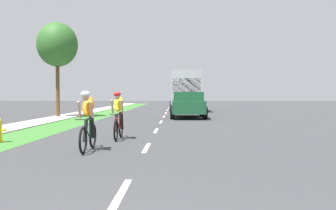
% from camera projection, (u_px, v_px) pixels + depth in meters
% --- Properties ---
extents(ground_plane, '(120.00, 120.00, 0.00)m').
position_uv_depth(ground_plane, '(163.00, 118.00, 22.31)').
color(ground_plane, '#38383A').
extents(grass_verge, '(1.99, 70.00, 0.01)m').
position_uv_depth(grass_verge, '(88.00, 118.00, 22.42)').
color(grass_verge, '#38722D').
rests_on(grass_verge, ground_plane).
extents(sidewalk_concrete, '(1.70, 70.00, 0.10)m').
position_uv_depth(sidewalk_concrete, '(59.00, 118.00, 22.46)').
color(sidewalk_concrete, '#B2ADA3').
rests_on(sidewalk_concrete, ground_plane).
extents(lane_markings_center, '(0.12, 53.13, 0.01)m').
position_uv_depth(lane_markings_center, '(165.00, 115.00, 26.31)').
color(lane_markings_center, white).
rests_on(lane_markings_center, ground_plane).
extents(cyclist_lead, '(0.42, 1.72, 1.58)m').
position_uv_depth(cyclist_lead, '(88.00, 120.00, 9.40)').
color(cyclist_lead, black).
rests_on(cyclist_lead, ground_plane).
extents(cyclist_trailing, '(0.42, 1.72, 1.58)m').
position_uv_depth(cyclist_trailing, '(118.00, 115.00, 11.85)').
color(cyclist_trailing, black).
rests_on(cyclist_trailing, ground_plane).
extents(pickup_dark_green, '(2.22, 5.10, 1.64)m').
position_uv_depth(pickup_dark_green, '(188.00, 105.00, 22.79)').
color(pickup_dark_green, '#194C2D').
rests_on(pickup_dark_green, ground_plane).
extents(bus_silver, '(2.78, 11.60, 3.48)m').
position_uv_depth(bus_silver, '(185.00, 89.00, 34.16)').
color(bus_silver, '#A5A8AD').
rests_on(bus_silver, ground_plane).
extents(street_tree_near, '(2.61, 2.61, 6.17)m').
position_uv_depth(street_tree_near, '(57.00, 45.00, 23.21)').
color(street_tree_near, brown).
rests_on(street_tree_near, ground_plane).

